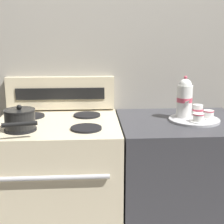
% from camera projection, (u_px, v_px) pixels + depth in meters
% --- Properties ---
extents(wall_back, '(6.00, 0.05, 2.20)m').
position_uv_depth(wall_back, '(117.00, 78.00, 2.18)').
color(wall_back, '#9E998E').
rests_on(wall_back, ground).
extents(stove, '(0.75, 0.69, 0.89)m').
position_uv_depth(stove, '(60.00, 189.00, 1.97)').
color(stove, beige).
rests_on(stove, ground).
extents(control_panel, '(0.73, 0.05, 0.22)m').
position_uv_depth(control_panel, '(61.00, 93.00, 2.13)').
color(control_panel, beige).
rests_on(control_panel, stove).
extents(side_counter, '(0.77, 0.66, 0.88)m').
position_uv_depth(side_counter, '(179.00, 186.00, 2.02)').
color(side_counter, '#38383D').
rests_on(side_counter, ground).
extents(saucepan, '(0.21, 0.28, 0.13)m').
position_uv_depth(saucepan, '(20.00, 119.00, 1.69)').
color(saucepan, black).
rests_on(saucepan, stove).
extents(serving_tray, '(0.31, 0.31, 0.01)m').
position_uv_depth(serving_tray, '(194.00, 120.00, 1.90)').
color(serving_tray, '#B2B2B7').
rests_on(serving_tray, side_counter).
extents(teapot, '(0.10, 0.15, 0.26)m').
position_uv_depth(teapot, '(185.00, 98.00, 1.91)').
color(teapot, white).
rests_on(teapot, serving_tray).
extents(teacup_left, '(0.10, 0.10, 0.05)m').
position_uv_depth(teacup_left, '(208.00, 114.00, 1.90)').
color(teacup_left, white).
rests_on(teacup_left, serving_tray).
extents(teacup_right, '(0.10, 0.10, 0.05)m').
position_uv_depth(teacup_right, '(198.00, 118.00, 1.83)').
color(teacup_right, white).
rests_on(teacup_right, serving_tray).
extents(creamer_jug, '(0.07, 0.07, 0.07)m').
position_uv_depth(creamer_jug, '(198.00, 110.00, 1.98)').
color(creamer_jug, white).
rests_on(creamer_jug, serving_tray).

